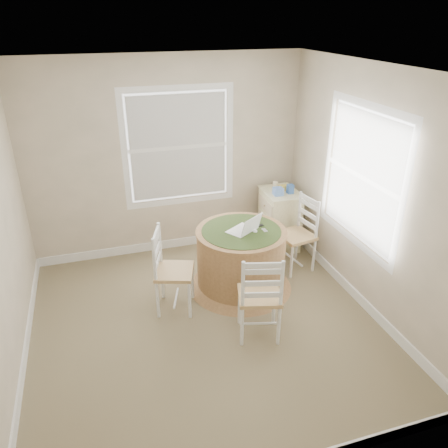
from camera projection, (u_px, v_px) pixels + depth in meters
name	position (u px, v px, depth m)	size (l,w,h in m)	color
room	(215.00, 206.00, 4.30)	(3.64, 3.64, 2.64)	#76694A
round_table	(241.00, 257.00, 5.16)	(1.24, 1.24, 0.76)	#A47949
chair_left	(174.00, 271.00, 4.75)	(0.42, 0.40, 0.95)	white
chair_near	(259.00, 295.00, 4.35)	(0.42, 0.40, 0.95)	white
chair_right	(296.00, 235.00, 5.52)	(0.42, 0.40, 0.95)	white
laptop	(244.00, 229.00, 4.98)	(0.43, 0.42, 0.23)	white
mouse	(254.00, 231.00, 4.99)	(0.06, 0.10, 0.03)	white
phone	(265.00, 231.00, 5.01)	(0.04, 0.09, 0.02)	#B7BABF
keys	(261.00, 226.00, 5.12)	(0.06, 0.05, 0.03)	black
corner_chest	(279.00, 219.00, 6.09)	(0.49, 0.63, 0.83)	#F5F0B7
tissue_box	(278.00, 192.00, 5.77)	(0.12, 0.12, 0.10)	#5F89DA
box_yellow	(285.00, 187.00, 5.97)	(0.15, 0.10, 0.06)	#EBD053
box_blue	(291.00, 189.00, 5.83)	(0.08, 0.08, 0.12)	#3963AB
cup_cream	(275.00, 185.00, 6.02)	(0.07, 0.07, 0.09)	beige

